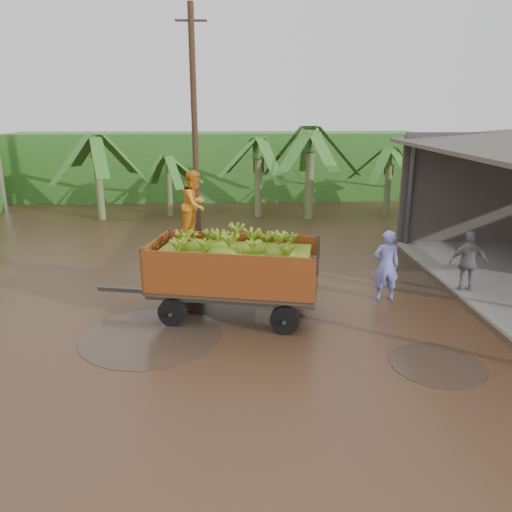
{
  "coord_description": "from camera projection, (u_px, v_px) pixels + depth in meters",
  "views": [
    {
      "loc": [
        -1.14,
        -11.98,
        5.01
      ],
      "look_at": [
        -0.57,
        0.0,
        1.38
      ],
      "focal_mm": 35.0,
      "sensor_mm": 36.0,
      "label": 1
    }
  ],
  "objects": [
    {
      "name": "hedge_north",
      "position": [
        217.0,
        166.0,
        27.64
      ],
      "size": [
        22.0,
        3.0,
        3.6
      ],
      "primitive_type": "cube",
      "color": "#2D661E",
      "rests_on": "ground"
    },
    {
      "name": "banana_trailer",
      "position": [
        233.0,
        267.0,
        12.09
      ],
      "size": [
        5.69,
        2.75,
        3.53
      ],
      "rotation": [
        0.0,
        0.0,
        -0.21
      ],
      "color": "#B7511A",
      "rests_on": "ground"
    },
    {
      "name": "banana_plants",
      "position": [
        119.0,
        197.0,
        17.75
      ],
      "size": [
        24.31,
        20.45,
        4.33
      ],
      "color": "#2D661E",
      "rests_on": "ground"
    },
    {
      "name": "man_blue",
      "position": [
        386.0,
        265.0,
        13.17
      ],
      "size": [
        0.7,
        0.46,
        1.91
      ],
      "primitive_type": "imported",
      "rotation": [
        0.0,
        0.0,
        3.14
      ],
      "color": "#7C80E2",
      "rests_on": "ground"
    },
    {
      "name": "utility_pole",
      "position": [
        194.0,
        122.0,
        19.47
      ],
      "size": [
        1.2,
        0.24,
        8.67
      ],
      "color": "#47301E",
      "rests_on": "ground"
    },
    {
      "name": "man_grey",
      "position": [
        468.0,
        262.0,
        13.66
      ],
      "size": [
        1.07,
        0.51,
        1.77
      ],
      "primitive_type": "imported",
      "rotation": [
        0.0,
        0.0,
        3.06
      ],
      "color": "gray",
      "rests_on": "ground"
    },
    {
      "name": "ground",
      "position": [
        278.0,
        306.0,
        12.96
      ],
      "size": [
        100.0,
        100.0,
        0.0
      ],
      "primitive_type": "plane",
      "color": "black",
      "rests_on": "ground"
    }
  ]
}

